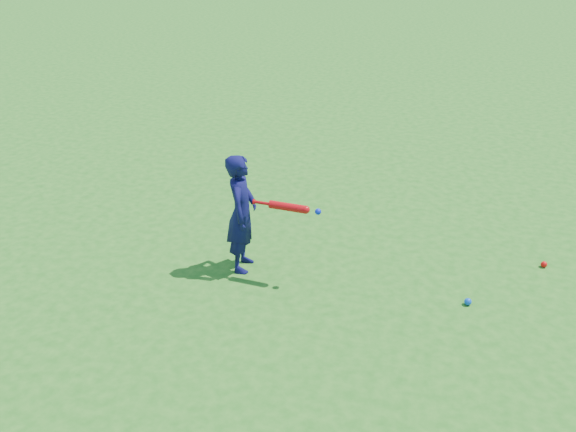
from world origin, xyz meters
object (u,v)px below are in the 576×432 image
Objects in this scene: ground_ball_blue at (468,302)px; bat_swing at (291,207)px; ground_ball_red at (544,264)px; child at (242,213)px.

bat_swing is (-1.75, -0.09, 0.76)m from ground_ball_blue.
ground_ball_red is at bearing 55.04° from ground_ball_blue.
bat_swing is at bearing -156.09° from ground_ball_red.
child is 1.78× the size of bat_swing.
ground_ball_blue is 0.10× the size of bat_swing.
child is 2.37m from ground_ball_blue.
bat_swing reaches higher than ground_ball_blue.
child reaches higher than ground_ball_blue.
child is at bearing -179.15° from ground_ball_blue.
ground_ball_red is at bearing 25.28° from bat_swing.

